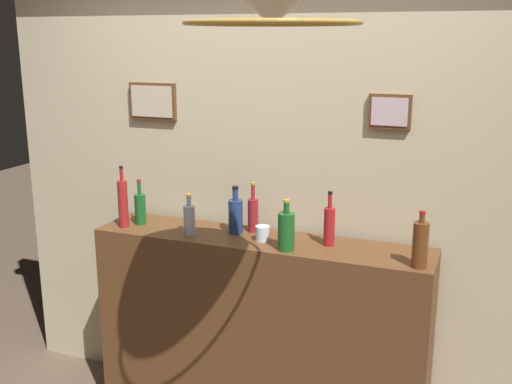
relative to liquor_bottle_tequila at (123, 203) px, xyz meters
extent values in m
cube|color=beige|center=(0.73, 0.34, 0.16)|extent=(3.18, 0.08, 2.67)
cube|color=brown|center=(0.03, 0.29, 0.50)|extent=(0.28, 0.03, 0.20)
cube|color=beige|center=(0.03, 0.27, 0.50)|extent=(0.25, 0.01, 0.17)
cube|color=brown|center=(1.30, 0.29, 0.50)|extent=(0.20, 0.03, 0.16)
cube|color=beige|center=(1.30, 0.27, 0.50)|extent=(0.17, 0.01, 0.13)
cube|color=brown|center=(0.73, 0.08, -0.65)|extent=(1.71, 0.35, 1.04)
cylinder|color=maroon|center=(0.00, 0.00, -0.01)|extent=(0.05, 0.05, 0.25)
cylinder|color=maroon|center=(0.00, 0.00, 0.15)|extent=(0.02, 0.02, 0.07)
cylinder|color=black|center=(0.00, 0.00, 0.19)|extent=(0.02, 0.02, 0.01)
cylinder|color=#175822|center=(0.05, 0.08, -0.05)|extent=(0.06, 0.06, 0.16)
cylinder|color=#175822|center=(0.05, 0.08, 0.07)|extent=(0.02, 0.02, 0.07)
cylinder|color=maroon|center=(0.05, 0.08, 0.11)|extent=(0.02, 0.02, 0.01)
cylinder|color=#A41C20|center=(1.08, 0.11, -0.04)|extent=(0.05, 0.05, 0.18)
cylinder|color=#A41C20|center=(1.08, 0.11, 0.09)|extent=(0.02, 0.02, 0.07)
cylinder|color=black|center=(1.08, 0.11, 0.13)|extent=(0.02, 0.02, 0.01)
cylinder|color=#B2B6CB|center=(0.38, 0.01, -0.05)|extent=(0.06, 0.06, 0.15)
cylinder|color=#B2B6CB|center=(0.38, 0.01, 0.05)|extent=(0.02, 0.02, 0.05)
cylinder|color=#B7932D|center=(0.38, 0.01, 0.08)|extent=(0.03, 0.03, 0.01)
cylinder|color=#1A5721|center=(0.91, -0.03, -0.04)|extent=(0.08, 0.08, 0.18)
cylinder|color=#1A5721|center=(0.91, -0.03, 0.07)|extent=(0.03, 0.03, 0.05)
cylinder|color=#B7932D|center=(0.91, -0.03, 0.11)|extent=(0.03, 0.03, 0.01)
cylinder|color=maroon|center=(0.66, 0.18, -0.05)|extent=(0.05, 0.05, 0.17)
cylinder|color=maroon|center=(0.66, 0.18, 0.08)|extent=(0.02, 0.02, 0.08)
cylinder|color=#B7932D|center=(0.66, 0.18, 0.12)|extent=(0.02, 0.02, 0.01)
cylinder|color=brown|center=(1.51, -0.03, -0.03)|extent=(0.07, 0.07, 0.20)
cylinder|color=brown|center=(1.51, -0.03, 0.09)|extent=(0.02, 0.02, 0.04)
cylinder|color=maroon|center=(1.51, -0.03, 0.12)|extent=(0.03, 0.03, 0.01)
cylinder|color=navy|center=(0.59, 0.12, -0.04)|extent=(0.07, 0.07, 0.17)
cylinder|color=navy|center=(0.59, 0.12, 0.07)|extent=(0.03, 0.03, 0.06)
cylinder|color=black|center=(0.59, 0.12, 0.11)|extent=(0.03, 0.03, 0.01)
cylinder|color=silver|center=(0.76, 0.06, -0.09)|extent=(0.07, 0.07, 0.07)
torus|color=#AD8433|center=(1.07, -0.70, 0.88)|extent=(0.58, 0.58, 0.02)
camera|label=1|loc=(1.77, -2.61, 0.84)|focal=42.99mm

